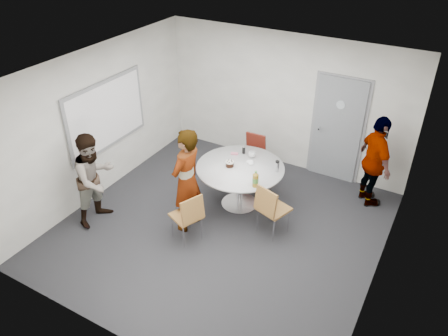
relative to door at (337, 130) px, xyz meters
The scene contains 15 objects.
floor 2.90m from the door, 113.90° to the right, with size 5.00×5.00×0.00m, color black.
ceiling 3.19m from the door, 113.90° to the right, with size 5.00×5.00×0.00m, color silver.
wall_back 1.15m from the door, behind, with size 5.00×5.00×0.00m, color beige.
wall_left 4.38m from the door, 145.41° to the right, with size 5.00×5.00×0.00m, color beige.
wall_right 2.87m from the door, 60.57° to the right, with size 5.00×5.00×0.00m, color beige.
wall_front 5.11m from the door, 102.45° to the right, with size 5.00×5.00×0.00m, color beige.
door is the anchor object (origin of this frame).
whiteboard 4.25m from the door, 147.34° to the right, with size 0.04×1.90×1.25m.
table 2.10m from the door, 123.05° to the right, with size 1.53×1.53×1.09m.
chair_near_left 3.35m from the door, 114.72° to the right, with size 0.58×0.56×0.88m.
chair_near_right 2.31m from the door, 98.82° to the right, with size 0.56×0.59×0.93m.
chair_far 1.64m from the door, 151.42° to the right, with size 0.43×0.47×0.89m.
person_main 3.14m from the door, 121.08° to the right, with size 0.66×0.43×1.81m, color #A5C6EA.
person_left 4.47m from the door, 133.05° to the right, with size 0.79×0.62×1.62m, color white.
person_right 1.02m from the door, 32.03° to the right, with size 1.00×0.42×1.70m, color black.
Camera 1 is at (2.84, -4.96, 4.76)m, focal length 35.00 mm.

